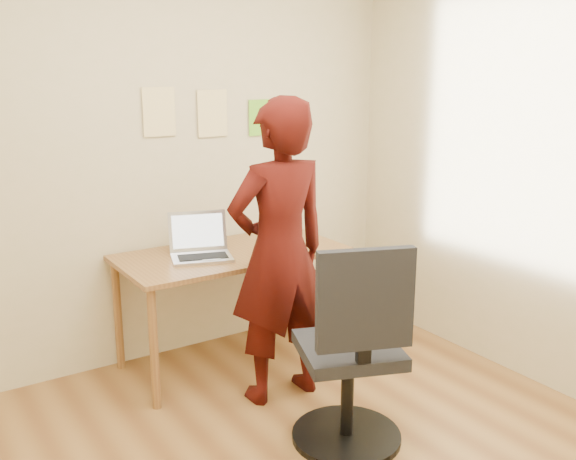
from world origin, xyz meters
TOP-DOWN VIEW (x-y plane):
  - room at (0.00, 0.00)m, footprint 3.58×3.58m
  - desk at (0.34, 1.38)m, footprint 1.40×0.70m
  - laptop at (0.13, 1.39)m, footprint 0.44×0.41m
  - paper_sheet at (0.65, 1.24)m, footprint 0.36×0.40m
  - phone at (0.62, 1.17)m, footprint 0.08×0.12m
  - wall_note_left at (0.05, 1.74)m, footprint 0.21×0.00m
  - wall_note_mid at (0.42, 1.74)m, footprint 0.21×0.00m
  - wall_note_right at (0.78, 1.74)m, footprint 0.18×0.00m
  - office_chair at (0.37, 0.19)m, footprint 0.61×0.63m
  - person at (0.36, 0.84)m, footprint 0.63×0.42m

SIDE VIEW (x-z plane):
  - office_chair at x=0.37m, z-range -0.08..1.00m
  - desk at x=0.34m, z-range 0.28..1.02m
  - paper_sheet at x=0.65m, z-range 0.74..0.74m
  - phone at x=0.62m, z-range 0.74..0.75m
  - laptop at x=0.13m, z-range 0.66..0.92m
  - person at x=0.36m, z-range 0.00..1.72m
  - room at x=0.00m, z-range -0.04..2.74m
  - wall_note_right at x=0.78m, z-range 1.41..1.65m
  - wall_note_mid at x=0.42m, z-range 1.42..1.72m
  - wall_note_left at x=0.05m, z-range 1.44..1.74m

